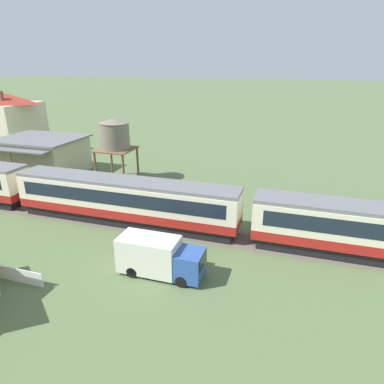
{
  "coord_description": "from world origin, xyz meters",
  "views": [
    {
      "loc": [
        -9.22,
        -24.71,
        13.99
      ],
      "look_at": [
        -18.67,
        5.0,
        2.16
      ],
      "focal_mm": 32.0,
      "sensor_mm": 36.0,
      "label": 1
    }
  ],
  "objects_px": {
    "station_building": "(43,155)",
    "delivery_truck_blue": "(159,257)",
    "passenger_train": "(250,215)",
    "water_tower": "(115,135)",
    "yard_tree_0": "(10,121)"
  },
  "relations": [
    {
      "from": "yard_tree_0",
      "to": "station_building",
      "type": "bearing_deg",
      "value": -34.11
    },
    {
      "from": "station_building",
      "to": "water_tower",
      "type": "xyz_separation_m",
      "value": [
        11.38,
        -0.32,
        3.39
      ]
    },
    {
      "from": "station_building",
      "to": "delivery_truck_blue",
      "type": "bearing_deg",
      "value": -35.85
    },
    {
      "from": "passenger_train",
      "to": "yard_tree_0",
      "type": "xyz_separation_m",
      "value": [
        -44.04,
        20.52,
        2.37
      ]
    },
    {
      "from": "water_tower",
      "to": "yard_tree_0",
      "type": "height_order",
      "value": "water_tower"
    },
    {
      "from": "water_tower",
      "to": "yard_tree_0",
      "type": "xyz_separation_m",
      "value": [
        -26.01,
        10.22,
        -1.1
      ]
    },
    {
      "from": "water_tower",
      "to": "delivery_truck_blue",
      "type": "relative_size",
      "value": 1.3
    },
    {
      "from": "passenger_train",
      "to": "station_building",
      "type": "relative_size",
      "value": 8.3
    },
    {
      "from": "station_building",
      "to": "water_tower",
      "type": "height_order",
      "value": "water_tower"
    },
    {
      "from": "station_building",
      "to": "delivery_truck_blue",
      "type": "distance_m",
      "value": 29.82
    },
    {
      "from": "passenger_train",
      "to": "delivery_truck_blue",
      "type": "xyz_separation_m",
      "value": [
        -5.26,
        -6.84,
        -0.95
      ]
    },
    {
      "from": "station_building",
      "to": "yard_tree_0",
      "type": "height_order",
      "value": "yard_tree_0"
    },
    {
      "from": "passenger_train",
      "to": "water_tower",
      "type": "xyz_separation_m",
      "value": [
        -18.04,
        10.29,
        3.47
      ]
    },
    {
      "from": "passenger_train",
      "to": "water_tower",
      "type": "bearing_deg",
      "value": 150.28
    },
    {
      "from": "water_tower",
      "to": "delivery_truck_blue",
      "type": "xyz_separation_m",
      "value": [
        12.78,
        -17.14,
        -4.42
      ]
    }
  ]
}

